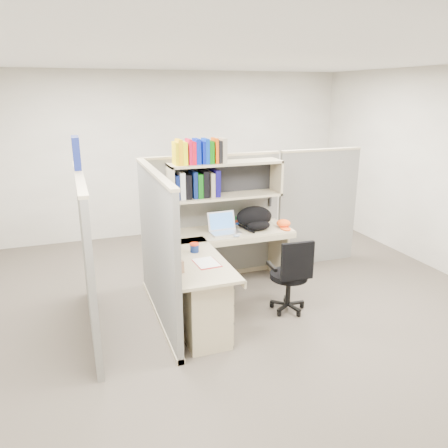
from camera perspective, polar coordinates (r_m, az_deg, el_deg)
name	(u,v)px	position (r m, az deg, el deg)	size (l,w,h in m)	color
ground	(238,306)	(5.13, 1.81, -10.61)	(6.00, 6.00, 0.00)	#38332B
room_shell	(239,166)	(4.61, 2.00, 7.53)	(6.00, 6.00, 6.00)	#A8A298
cubicle	(195,223)	(5.08, -3.82, 0.14)	(3.79, 1.84, 1.95)	#60615C
desk	(212,286)	(4.57, -1.63, -8.10)	(1.74, 1.75, 0.73)	tan
laptop	(225,223)	(5.24, 0.13, 0.10)	(0.35, 0.35, 0.25)	silver
backpack	(256,218)	(5.43, 4.23, 0.78)	(0.46, 0.35, 0.27)	black
orange_cap	(283,223)	(5.55, 7.78, 0.09)	(0.18, 0.21, 0.10)	#FF5616
snack_canister	(194,247)	(4.66, -3.88, -3.07)	(0.10, 0.10, 0.10)	#0E1E51
tissue_box	(176,263)	(4.15, -6.29, -5.09)	(0.12, 0.12, 0.18)	#957054
mouse	(237,236)	(5.13, 1.65, -1.53)	(0.08, 0.06, 0.03)	#889EC1
paper_cup	(215,225)	(5.41, -1.21, -0.13)	(0.08, 0.08, 0.11)	white
book_stack	(229,220)	(5.58, 0.67, 0.49)	(0.18, 0.25, 0.12)	slate
loose_paper	(206,262)	(4.39, -2.33, -5.03)	(0.21, 0.28, 0.00)	white
task_chair	(290,287)	(4.91, 8.59, -8.08)	(0.46, 0.43, 0.88)	black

